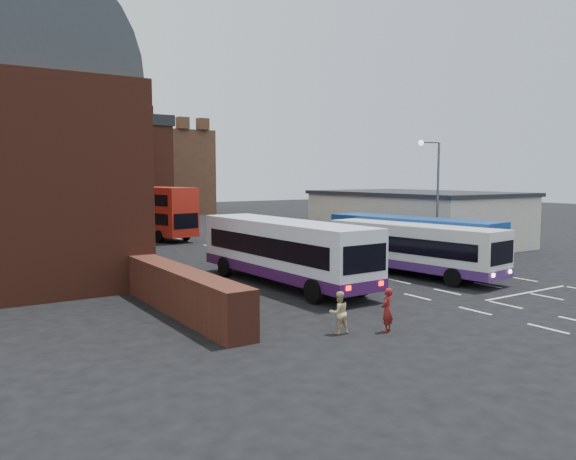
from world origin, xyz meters
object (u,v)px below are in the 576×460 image
pedestrian_beige (339,312)px  pedestrian_red (387,310)px  bus_white_inbound (413,245)px  bus_blue (412,238)px  bus_white_outbound (284,247)px  bus_red_double (151,211)px  street_lamp (434,190)px

pedestrian_beige → pedestrian_red: bearing=164.7°
bus_white_inbound → bus_blue: bus_blue is taller
bus_white_outbound → pedestrian_beige: 9.14m
bus_white_inbound → bus_red_double: bearing=-85.5°
pedestrian_red → bus_blue: bearing=-164.6°
bus_white_outbound → pedestrian_red: (-1.62, -9.25, -1.13)m
street_lamp → bus_blue: bearing=-168.7°
bus_white_inbound → pedestrian_beige: bus_white_inbound is taller
bus_white_inbound → street_lamp: (4.43, 2.59, 2.97)m
pedestrian_red → pedestrian_beige: (-1.57, 0.76, -0.04)m
bus_blue → bus_white_outbound: bearing=-6.6°
bus_blue → bus_red_double: bearing=-81.5°
street_lamp → pedestrian_red: bearing=-142.9°
street_lamp → bus_white_outbound: bearing=-175.4°
bus_white_inbound → bus_red_double: (-5.73, 26.11, 0.74)m
bus_white_outbound → pedestrian_red: size_ratio=7.62×
bus_white_outbound → bus_blue: size_ratio=1.06×
bus_white_outbound → pedestrian_beige: size_ratio=8.00×
pedestrian_beige → bus_white_inbound: bearing=-136.6°
bus_white_inbound → bus_blue: 2.98m
bus_white_outbound → pedestrian_beige: bearing=-112.2°
bus_blue → pedestrian_red: 14.84m
pedestrian_beige → street_lamp: bearing=-137.4°
bus_red_double → bus_blue: bearing=98.4°
bus_white_outbound → bus_blue: bus_white_outbound is taller
street_lamp → pedestrian_red: size_ratio=4.89×
bus_blue → pedestrian_red: (-11.15, -9.74, -0.99)m
bus_white_inbound → pedestrian_red: bus_white_inbound is taller
bus_red_double → pedestrian_red: (-3.33, -33.73, -1.63)m
bus_white_outbound → bus_red_double: size_ratio=1.03×
pedestrian_red → pedestrian_beige: bearing=-51.5°
bus_white_outbound → pedestrian_red: bearing=-101.6°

